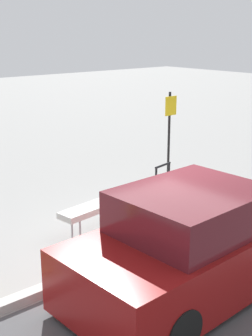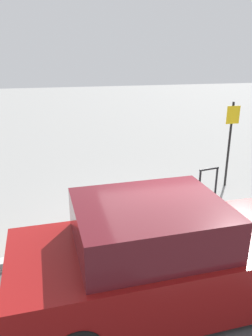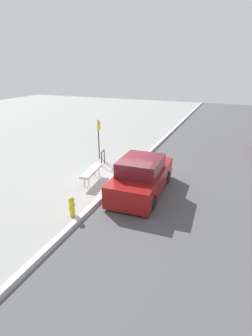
{
  "view_description": "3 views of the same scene",
  "coord_description": "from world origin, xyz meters",
  "px_view_note": "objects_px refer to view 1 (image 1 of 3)",
  "views": [
    {
      "loc": [
        -5.55,
        -5.4,
        3.73
      ],
      "look_at": [
        0.28,
        1.49,
        1.05
      ],
      "focal_mm": 50.0,
      "sensor_mm": 36.0,
      "label": 1
    },
    {
      "loc": [
        -2.09,
        -5.09,
        3.51
      ],
      "look_at": [
        -0.53,
        1.63,
        1.04
      ],
      "focal_mm": 35.0,
      "sensor_mm": 36.0,
      "label": 2
    },
    {
      "loc": [
        -10.5,
        -4.61,
        5.18
      ],
      "look_at": [
        0.08,
        -0.24,
        0.66
      ],
      "focal_mm": 28.0,
      "sensor_mm": 36.0,
      "label": 3
    }
  ],
  "objects_px": {
    "bench": "(101,205)",
    "parked_car_near": "(196,245)",
    "sign_post": "(169,130)",
    "bike_rack": "(163,178)"
  },
  "relations": [
    {
      "from": "bike_rack",
      "to": "parked_car_near",
      "type": "bearing_deg",
      "value": -127.34
    },
    {
      "from": "bike_rack",
      "to": "parked_car_near",
      "type": "xyz_separation_m",
      "value": [
        -2.33,
        -3.06,
        0.2
      ]
    },
    {
      "from": "bike_rack",
      "to": "parked_car_near",
      "type": "relative_size",
      "value": 0.19
    },
    {
      "from": "bench",
      "to": "bike_rack",
      "type": "xyz_separation_m",
      "value": [
        2.12,
        0.49,
        -0.01
      ]
    },
    {
      "from": "bench",
      "to": "bike_rack",
      "type": "height_order",
      "value": "bike_rack"
    },
    {
      "from": "bench",
      "to": "parked_car_near",
      "type": "bearing_deg",
      "value": -101.66
    },
    {
      "from": "bench",
      "to": "bike_rack",
      "type": "distance_m",
      "value": 2.18
    },
    {
      "from": "bench",
      "to": "sign_post",
      "type": "bearing_deg",
      "value": 14.54
    },
    {
      "from": "bike_rack",
      "to": "sign_post",
      "type": "relative_size",
      "value": 0.36
    },
    {
      "from": "bike_rack",
      "to": "sign_post",
      "type": "bearing_deg",
      "value": 38.02
    }
  ]
}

